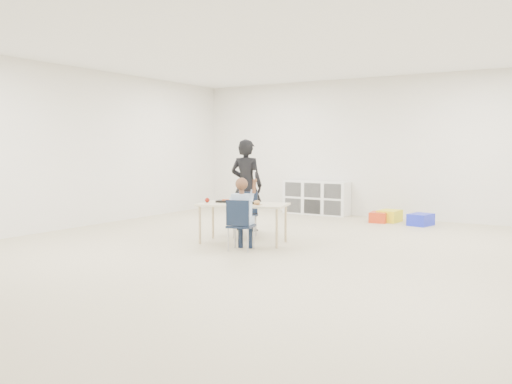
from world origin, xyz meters
The scene contains 16 objects.
room centered at (0.00, 0.00, 1.40)m, with size 9.00×9.02×2.80m.
table centered at (-0.64, 0.59, 0.30)m, with size 1.40×0.94×0.59m.
chair_near centered at (-0.36, 0.10, 0.35)m, with size 0.34×0.32×0.70m, color black, non-canonical shape.
chair_far centered at (-0.92, 1.07, 0.35)m, with size 0.34×0.32×0.70m, color black, non-canonical shape.
child centered at (-0.36, 0.10, 0.55)m, with size 0.47×0.47×1.11m, color #BCDBFF, non-canonical shape.
lunch_tray_near centered at (-0.57, 0.66, 0.60)m, with size 0.22×0.16×0.03m, color black.
lunch_tray_far centered at (-0.98, 0.58, 0.60)m, with size 0.22×0.16×0.03m, color black.
milk_carton centered at (-0.59, 0.48, 0.64)m, with size 0.07×0.07×0.10m, color white.
bread_roll centered at (-0.37, 0.53, 0.62)m, with size 0.09×0.09×0.07m, color tan.
apple_near centered at (-0.75, 0.62, 0.62)m, with size 0.07×0.07×0.07m, color maroon.
apple_far centered at (-1.17, 0.42, 0.62)m, with size 0.07×0.07×0.07m, color maroon.
cubby_shelf centered at (-1.20, 4.28, 0.35)m, with size 1.40×0.40×0.70m, color white.
adult centered at (-1.26, 1.64, 0.77)m, with size 0.56×0.37×1.54m, color black.
bin_red centered at (0.33, 3.78, 0.10)m, with size 0.31×0.40×0.19m, color red.
bin_yellow centered at (0.48, 3.96, 0.11)m, with size 0.35×0.45×0.22m, color yellow.
bin_blue centered at (1.11, 3.77, 0.11)m, with size 0.34×0.44×0.21m, color #1B29CF.
Camera 1 is at (3.64, -6.03, 1.41)m, focal length 38.00 mm.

